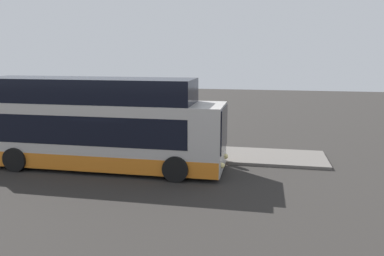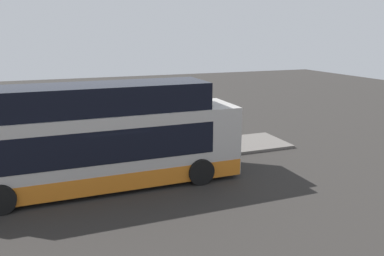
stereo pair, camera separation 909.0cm
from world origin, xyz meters
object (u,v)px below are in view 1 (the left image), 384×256
Objects in this scene: bus_lead at (97,128)px; trash_bin at (113,142)px; passenger_waiting at (216,139)px; suitcase at (205,152)px; passenger_boarding at (171,137)px; sign_post at (135,117)px.

bus_lead is 17.85× the size of trash_bin.
passenger_waiting is at bearing -10.10° from trash_bin.
passenger_waiting is 0.84m from suitcase.
suitcase is 5.47m from trash_bin.
passenger_boarding is 0.60× the size of sign_post.
sign_post is at bearing 35.31° from trash_bin.
sign_post reaches higher than passenger_waiting.
sign_post is at bearing 26.80° from passenger_waiting.
bus_lead is 4.41× the size of sign_post.
passenger_boarding reaches higher than suitcase.
passenger_waiting is (2.40, -0.51, 0.12)m from passenger_boarding.
bus_lead is 3.38m from trash_bin.
passenger_boarding is (2.88, 2.49, -0.85)m from bus_lead.
passenger_boarding is 1.63× the size of suitcase.
bus_lead is 7.29× the size of passenger_boarding.
bus_lead is at bearing -79.32° from trash_bin.
suitcase is at bearing -25.28° from sign_post.
sign_post is (-4.25, 2.01, 1.26)m from suitcase.
bus_lead reaches higher than trash_bin.
passenger_waiting is 5.15m from sign_post.
passenger_waiting is at bearing 20.56° from bus_lead.
trash_bin is at bearing -45.74° from passenger_boarding.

